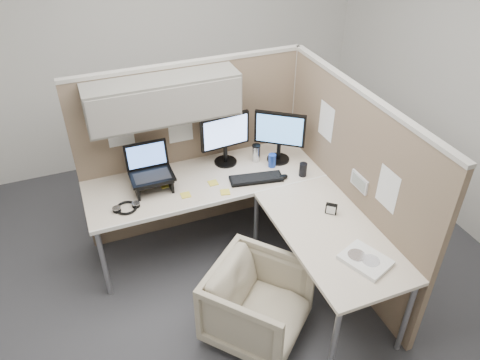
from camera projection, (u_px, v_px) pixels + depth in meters
name	position (u px, v px, depth m)	size (l,w,h in m)	color
ground	(240.00, 279.00, 3.99)	(4.50, 4.50, 0.00)	#353539
partition_back	(180.00, 127.00, 3.92)	(2.00, 0.36, 1.63)	#7F6953
partition_right	(347.00, 183.00, 3.74)	(0.07, 2.03, 1.63)	#7F6953
desk	(249.00, 204.00, 3.73)	(2.00, 1.98, 0.73)	beige
office_chair	(258.00, 301.00, 3.38)	(0.65, 0.61, 0.67)	#B8B092
monitor_left	(225.00, 136.00, 3.99)	(0.44, 0.20, 0.47)	black
monitor_right	(280.00, 133.00, 4.03)	(0.38, 0.29, 0.47)	black
laptop_station	(151.00, 174.00, 3.76)	(0.35, 0.30, 0.36)	black
keyboard	(256.00, 179.00, 3.92)	(0.44, 0.15, 0.02)	black
mouse	(283.00, 177.00, 3.94)	(0.09, 0.06, 0.03)	black
travel_mug	(256.00, 153.00, 4.13)	(0.08, 0.08, 0.16)	silver
soda_can_green	(303.00, 170.00, 3.95)	(0.07, 0.07, 0.12)	black
soda_can_silver	(272.00, 160.00, 4.07)	(0.07, 0.07, 0.12)	#1E3FA5
sticky_note_c	(165.00, 185.00, 3.86)	(0.08, 0.08, 0.01)	yellow
sticky_note_b	(225.00, 192.00, 3.78)	(0.08, 0.08, 0.01)	yellow
sticky_note_a	(186.00, 195.00, 3.75)	(0.08, 0.08, 0.01)	yellow
sticky_note_d	(213.00, 183.00, 3.89)	(0.08, 0.08, 0.01)	yellow
headphones	(126.00, 208.00, 3.60)	(0.21, 0.17, 0.03)	black
paper_stack	(365.00, 260.00, 3.14)	(0.34, 0.38, 0.03)	white
desk_clock	(331.00, 209.00, 3.54)	(0.09, 0.08, 0.09)	black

